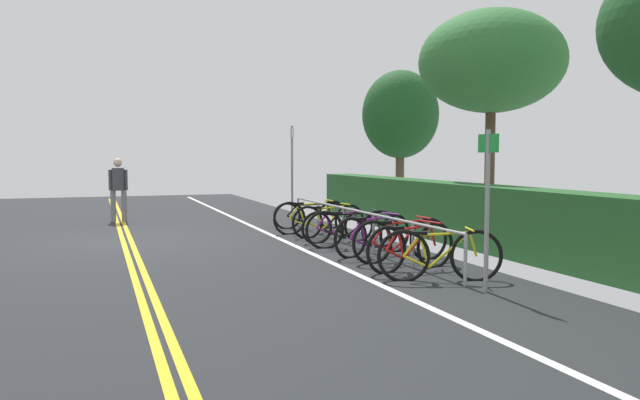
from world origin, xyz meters
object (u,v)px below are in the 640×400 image
at_px(bicycle_8, 440,255).
at_px(tree_mid, 492,62).
at_px(bicycle_4, 352,229).
at_px(bicycle_3, 338,226).
at_px(bicycle_7, 411,247).
at_px(bicycle_1, 311,217).
at_px(sign_post_far, 487,194).
at_px(bicycle_2, 329,221).
at_px(sign_post_near, 292,166).
at_px(bicycle_5, 373,235).
at_px(bicycle_6, 401,240).
at_px(bicycle_0, 309,215).
at_px(pedestrian, 118,185).
at_px(bike_rack, 357,219).
at_px(tree_near_left, 400,115).

distance_m(bicycle_8, tree_mid, 6.96).
bearing_deg(bicycle_4, bicycle_3, 177.95).
distance_m(bicycle_7, tree_mid, 6.42).
height_order(bicycle_1, sign_post_far, sign_post_far).
distance_m(bicycle_4, tree_mid, 5.38).
height_order(bicycle_2, bicycle_7, bicycle_7).
distance_m(sign_post_near, tree_mid, 5.55).
bearing_deg(bicycle_5, bicycle_6, 11.05).
xyz_separation_m(bicycle_0, pedestrian, (-3.22, -4.32, 0.66)).
relative_size(bike_rack, bicycle_1, 4.14).
height_order(bicycle_3, pedestrian, pedestrian).
bearing_deg(tree_mid, bicycle_7, -47.11).
bearing_deg(bicycle_0, pedestrian, -126.65).
relative_size(bicycle_1, bicycle_6, 1.00).
xyz_separation_m(bicycle_1, bicycle_2, (0.71, 0.16, -0.02)).
bearing_deg(bicycle_1, sign_post_near, 174.71).
bearing_deg(bicycle_4, bicycle_0, 176.06).
bearing_deg(bicycle_8, bike_rack, 177.64).
height_order(bike_rack, bicycle_1, bicycle_1).
bearing_deg(bicycle_6, sign_post_far, -0.22).
height_order(bicycle_1, bicycle_8, bicycle_1).
relative_size(sign_post_far, tree_mid, 0.42).
bearing_deg(bike_rack, bicycle_7, -3.02).
distance_m(bicycle_5, tree_near_left, 8.42).
relative_size(bicycle_2, sign_post_near, 0.69).
distance_m(bike_rack, pedestrian, 7.78).
bearing_deg(bicycle_0, bicycle_5, -2.82).
distance_m(bicycle_2, tree_near_left, 6.39).
xyz_separation_m(bicycle_0, bicycle_4, (3.30, -0.23, 0.04)).
bearing_deg(tree_mid, bicycle_1, -107.35).
bearing_deg(bicycle_0, bicycle_1, -15.41).
bearing_deg(pedestrian, bicycle_2, 41.13).
bearing_deg(tree_mid, bicycle_2, -97.79).
bearing_deg(bicycle_8, bicycle_6, 172.41).
bearing_deg(sign_post_near, sign_post_far, -0.06).
xyz_separation_m(bicycle_7, bicycle_8, (0.88, -0.01, 0.00)).
xyz_separation_m(bicycle_3, bicycle_7, (3.33, -0.07, 0.04)).
bearing_deg(bicycle_5, sign_post_near, 178.38).
height_order(bicycle_3, tree_mid, tree_mid).
bearing_deg(tree_near_left, bicycle_3, -37.92).
distance_m(bicycle_3, bicycle_8, 4.21).
bearing_deg(sign_post_far, bicycle_4, -177.74).
distance_m(bicycle_2, bicycle_8, 5.04).
bearing_deg(bicycle_0, bicycle_4, -3.94).
height_order(bicycle_4, tree_mid, tree_mid).
bearing_deg(bicycle_6, pedestrian, -152.59).
relative_size(bicycle_3, tree_near_left, 0.38).
height_order(bicycle_2, bicycle_3, bicycle_2).
distance_m(bicycle_5, sign_post_far, 3.40).
height_order(bicycle_8, sign_post_near, sign_post_near).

